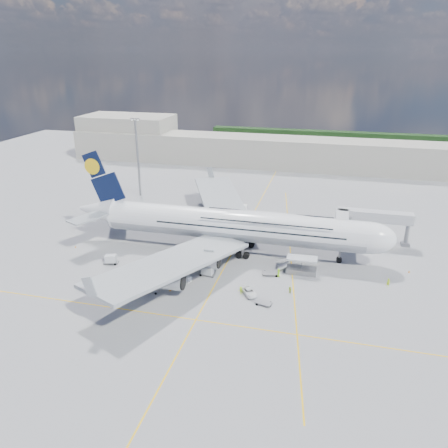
% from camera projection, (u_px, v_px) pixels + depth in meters
% --- Properties ---
extents(ground, '(300.00, 300.00, 0.00)m').
position_uv_depth(ground, '(223.00, 270.00, 97.09)').
color(ground, gray).
rests_on(ground, ground).
extents(taxi_line_main, '(0.25, 220.00, 0.01)m').
position_uv_depth(taxi_line_main, '(223.00, 270.00, 97.09)').
color(taxi_line_main, yellow).
rests_on(taxi_line_main, ground).
extents(taxi_line_cross, '(120.00, 0.25, 0.01)m').
position_uv_depth(taxi_line_cross, '(196.00, 320.00, 79.08)').
color(taxi_line_cross, yellow).
rests_on(taxi_line_cross, ground).
extents(taxi_line_diag, '(14.16, 99.06, 0.01)m').
position_uv_depth(taxi_line_diag, '(291.00, 257.00, 102.92)').
color(taxi_line_diag, yellow).
rests_on(taxi_line_diag, ground).
extents(airliner, '(77.26, 79.15, 23.71)m').
position_uv_depth(airliner, '(234.00, 225.00, 103.48)').
color(airliner, white).
rests_on(airliner, ground).
extents(jet_bridge, '(18.80, 12.10, 8.50)m').
position_uv_depth(jet_bridge, '(362.00, 220.00, 106.65)').
color(jet_bridge, '#B7B7BC').
rests_on(jet_bridge, ground).
extents(cargo_loader, '(8.53, 3.20, 3.67)m').
position_uv_depth(cargo_loader, '(301.00, 267.00, 95.43)').
color(cargo_loader, silver).
rests_on(cargo_loader, ground).
extents(light_mast, '(3.00, 0.70, 25.50)m').
position_uv_depth(light_mast, '(138.00, 157.00, 141.73)').
color(light_mast, gray).
rests_on(light_mast, ground).
extents(terminal, '(180.00, 16.00, 12.00)m').
position_uv_depth(terminal, '(279.00, 152.00, 180.38)').
color(terminal, '#B2AD9E').
rests_on(terminal, ground).
extents(hangar, '(40.00, 22.00, 18.00)m').
position_uv_depth(hangar, '(128.00, 135.00, 199.59)').
color(hangar, '#B2AD9E').
rests_on(hangar, ground).
extents(tree_line, '(160.00, 6.00, 8.00)m').
position_uv_depth(tree_line, '(373.00, 141.00, 212.60)').
color(tree_line, '#193814').
rests_on(tree_line, ground).
extents(dolly_row_a, '(3.64, 2.61, 2.08)m').
position_uv_depth(dolly_row_a, '(111.00, 259.00, 99.52)').
color(dolly_row_a, gray).
rests_on(dolly_row_a, ground).
extents(dolly_row_b, '(3.49, 2.25, 0.48)m').
position_uv_depth(dolly_row_b, '(151.00, 290.00, 88.00)').
color(dolly_row_b, gray).
rests_on(dolly_row_b, ground).
extents(dolly_row_c, '(3.61, 2.34, 2.12)m').
position_uv_depth(dolly_row_c, '(207.00, 271.00, 94.21)').
color(dolly_row_c, gray).
rests_on(dolly_row_c, ground).
extents(dolly_back, '(3.76, 2.87, 2.12)m').
position_uv_depth(dolly_back, '(148.00, 274.00, 92.69)').
color(dolly_back, gray).
rests_on(dolly_back, ground).
extents(dolly_nose_far, '(3.41, 2.43, 0.45)m').
position_uv_depth(dolly_nose_far, '(264.00, 303.00, 83.70)').
color(dolly_nose_far, gray).
rests_on(dolly_nose_far, ground).
extents(dolly_nose_near, '(3.78, 2.64, 0.50)m').
position_uv_depth(dolly_nose_near, '(271.00, 273.00, 94.72)').
color(dolly_nose_near, gray).
rests_on(dolly_nose_near, ground).
extents(baggage_tug, '(2.77, 1.86, 1.59)m').
position_uv_depth(baggage_tug, '(185.00, 278.00, 92.09)').
color(baggage_tug, white).
rests_on(baggage_tug, ground).
extents(catering_truck_inner, '(7.58, 4.01, 4.30)m').
position_uv_depth(catering_truck_inner, '(233.00, 207.00, 129.43)').
color(catering_truck_inner, gray).
rests_on(catering_truck_inner, ground).
extents(catering_truck_outer, '(7.58, 4.39, 4.25)m').
position_uv_depth(catering_truck_outer, '(219.00, 202.00, 134.05)').
color(catering_truck_outer, gray).
rests_on(catering_truck_outer, ground).
extents(service_van, '(4.28, 5.02, 1.28)m').
position_uv_depth(service_van, '(249.00, 292.00, 86.96)').
color(service_van, white).
rests_on(service_van, ground).
extents(crew_nose, '(0.78, 0.61, 1.87)m').
position_uv_depth(crew_nose, '(388.00, 283.00, 89.80)').
color(crew_nose, '#BFE418').
rests_on(crew_nose, ground).
extents(crew_loader, '(0.92, 0.95, 1.55)m').
position_uv_depth(crew_loader, '(290.00, 290.00, 87.34)').
color(crew_loader, '#C8E818').
rests_on(crew_loader, ground).
extents(crew_wing, '(0.41, 0.91, 1.53)m').
position_uv_depth(crew_wing, '(163.00, 285.00, 89.29)').
color(crew_wing, '#C6E818').
rests_on(crew_wing, ground).
extents(crew_van, '(1.05, 1.09, 1.88)m').
position_uv_depth(crew_van, '(279.00, 273.00, 93.78)').
color(crew_van, '#A0FA1A').
rests_on(crew_van, ground).
extents(crew_tug, '(1.12, 0.73, 1.62)m').
position_uv_depth(crew_tug, '(241.00, 290.00, 87.18)').
color(crew_tug, '#AFE518').
rests_on(crew_tug, ground).
extents(cone_nose, '(0.39, 0.39, 0.50)m').
position_uv_depth(cone_nose, '(409.00, 272.00, 95.78)').
color(cone_nose, orange).
rests_on(cone_nose, ground).
extents(cone_wing_left_inner, '(0.40, 0.40, 0.51)m').
position_uv_depth(cone_wing_left_inner, '(205.00, 223.00, 122.22)').
color(cone_wing_left_inner, orange).
rests_on(cone_wing_left_inner, ground).
extents(cone_wing_left_outer, '(0.46, 0.46, 0.59)m').
position_uv_depth(cone_wing_left_outer, '(199.00, 208.00, 133.70)').
color(cone_wing_left_outer, orange).
rests_on(cone_wing_left_outer, ground).
extents(cone_wing_right_inner, '(0.47, 0.47, 0.60)m').
position_uv_depth(cone_wing_right_inner, '(211.00, 269.00, 96.80)').
color(cone_wing_right_inner, orange).
rests_on(cone_wing_right_inner, ground).
extents(cone_wing_right_outer, '(0.40, 0.40, 0.51)m').
position_uv_depth(cone_wing_right_outer, '(170.00, 290.00, 88.53)').
color(cone_wing_right_outer, orange).
rests_on(cone_wing_right_outer, ground).
extents(cone_tail, '(0.38, 0.38, 0.48)m').
position_uv_depth(cone_tail, '(75.00, 247.00, 107.86)').
color(cone_tail, orange).
rests_on(cone_tail, ground).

